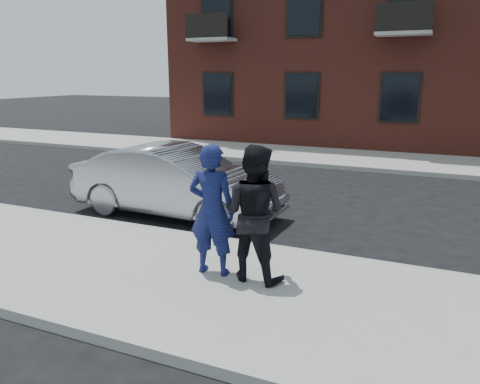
% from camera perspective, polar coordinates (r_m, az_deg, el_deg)
% --- Properties ---
extents(ground, '(100.00, 100.00, 0.00)m').
position_cam_1_polar(ground, '(6.77, 6.08, -12.89)').
color(ground, black).
rests_on(ground, ground).
extents(near_sidewalk, '(50.00, 3.50, 0.15)m').
position_cam_1_polar(near_sidewalk, '(6.52, 5.41, -13.24)').
color(near_sidewalk, gray).
rests_on(near_sidewalk, ground).
extents(near_curb, '(50.00, 0.10, 0.15)m').
position_cam_1_polar(near_curb, '(8.10, 9.46, -7.72)').
color(near_curb, '#999691').
rests_on(near_curb, ground).
extents(far_sidewalk, '(50.00, 3.50, 0.15)m').
position_cam_1_polar(far_sidewalk, '(17.37, 17.48, 3.61)').
color(far_sidewalk, gray).
rests_on(far_sidewalk, ground).
extents(far_curb, '(50.00, 0.10, 0.15)m').
position_cam_1_polar(far_curb, '(15.61, 16.71, 2.53)').
color(far_curb, '#999691').
rests_on(far_curb, ground).
extents(apartment_building, '(24.30, 10.30, 12.30)m').
position_cam_1_polar(apartment_building, '(23.96, 25.68, 20.29)').
color(apartment_building, maroon).
rests_on(apartment_building, ground).
extents(silver_sedan, '(4.77, 1.81, 1.55)m').
position_cam_1_polar(silver_sedan, '(10.38, -7.78, 1.30)').
color(silver_sedan, '#999BA3').
rests_on(silver_sedan, ground).
extents(man_hoodie, '(0.75, 0.55, 1.97)m').
position_cam_1_polar(man_hoodie, '(6.87, -3.43, -2.20)').
color(man_hoodie, navy).
rests_on(man_hoodie, near_sidewalk).
extents(man_peacoat, '(1.01, 0.82, 1.98)m').
position_cam_1_polar(man_peacoat, '(6.68, 1.70, -2.60)').
color(man_peacoat, black).
rests_on(man_peacoat, near_sidewalk).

